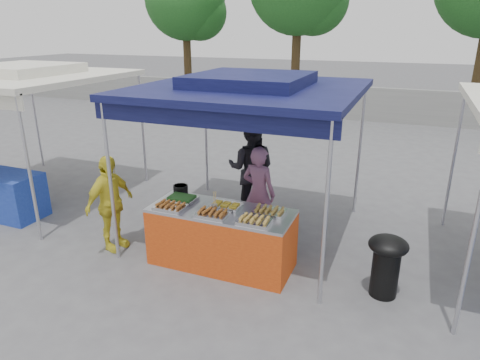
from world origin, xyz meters
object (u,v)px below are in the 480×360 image
at_px(vendor_table, 221,237).
at_px(customer_person, 110,204).
at_px(cooking_pot, 181,189).
at_px(wok_burner, 386,261).
at_px(vendor_woman, 259,193).
at_px(helper_man, 251,169).

xyz_separation_m(vendor_table, customer_person, (-1.73, -0.18, 0.31)).
distance_m(cooking_pot, wok_burner, 3.06).
distance_m(vendor_woman, customer_person, 2.26).
bearing_deg(vendor_woman, cooking_pot, 42.48).
xyz_separation_m(wok_burner, customer_person, (-3.94, -0.27, 0.25)).
distance_m(vendor_table, helper_man, 1.85).
distance_m(wok_burner, customer_person, 3.96).
relative_size(vendor_table, vendor_woman, 1.32).
xyz_separation_m(wok_burner, vendor_woman, (-2.00, 0.90, 0.28)).
relative_size(cooking_pot, wok_burner, 0.27).
bearing_deg(vendor_table, cooking_pot, 157.75).
bearing_deg(customer_person, vendor_woman, -48.65).
xyz_separation_m(cooking_pot, customer_person, (-0.92, -0.52, -0.18)).
height_order(vendor_table, wok_burner, vendor_table).
bearing_deg(helper_man, vendor_table, 89.28).
distance_m(wok_burner, helper_man, 2.99).
relative_size(vendor_woman, helper_man, 0.87).
relative_size(cooking_pot, vendor_woman, 0.14).
xyz_separation_m(cooking_pot, helper_man, (0.59, 1.45, -0.04)).
bearing_deg(helper_man, vendor_woman, 110.30).
bearing_deg(customer_person, helper_man, -27.36).
bearing_deg(customer_person, cooking_pot, -50.50).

